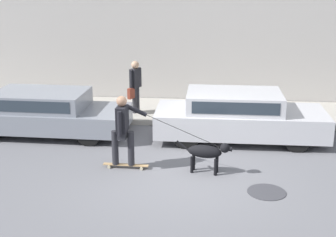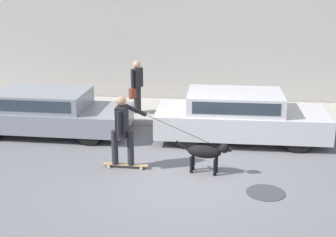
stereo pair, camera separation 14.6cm
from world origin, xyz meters
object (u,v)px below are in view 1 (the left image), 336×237
at_px(dog, 207,152).
at_px(pedestrian_with_bag, 135,84).
at_px(skateboarder, 123,128).
at_px(parked_car_0, 46,113).
at_px(parked_car_1, 238,116).

height_order(dog, pedestrian_with_bag, pedestrian_with_bag).
height_order(skateboarder, pedestrian_with_bag, pedestrian_with_bag).
xyz_separation_m(parked_car_0, skateboarder, (2.52, -2.17, 0.36)).
bearing_deg(parked_car_1, dog, -109.17).
bearing_deg(skateboarder, dog, -0.89).
distance_m(parked_car_0, parked_car_1, 5.15).
bearing_deg(pedestrian_with_bag, parked_car_1, 174.43).
bearing_deg(parked_car_1, pedestrian_with_bag, 149.50).
height_order(parked_car_1, dog, parked_car_1).
xyz_separation_m(parked_car_0, dog, (4.38, -2.27, -0.11)).
height_order(parked_car_1, pedestrian_with_bag, pedestrian_with_bag).
distance_m(parked_car_1, dog, 2.40).
bearing_deg(dog, parked_car_0, 163.21).
xyz_separation_m(parked_car_0, parked_car_1, (5.15, -0.00, 0.04)).
distance_m(parked_car_0, pedestrian_with_bag, 2.81).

